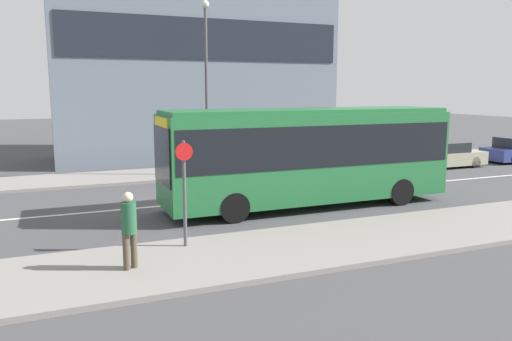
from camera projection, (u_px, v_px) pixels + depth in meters
ground_plane at (190, 204)px, 18.12m from camera, size 120.00×120.00×0.00m
sidewalk_near at (255, 253)px, 12.40m from camera, size 44.00×3.50×0.13m
sidewalk_far at (156, 175)px, 23.81m from camera, size 44.00×3.50×0.13m
lane_centerline at (190, 203)px, 18.12m from camera, size 41.80×0.16×0.01m
city_bus at (308, 151)px, 17.46m from camera, size 10.27×2.60×3.44m
parked_car_0 at (444, 155)px, 26.53m from camera, size 4.36×1.80×1.35m
pedestrian_near_stop at (129, 225)px, 11.02m from camera, size 0.34×0.34×1.75m
bus_stop_sign at (184, 185)px, 12.54m from camera, size 0.44×0.12×2.71m
street_lamp at (206, 72)px, 22.83m from camera, size 0.36×0.36×7.92m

